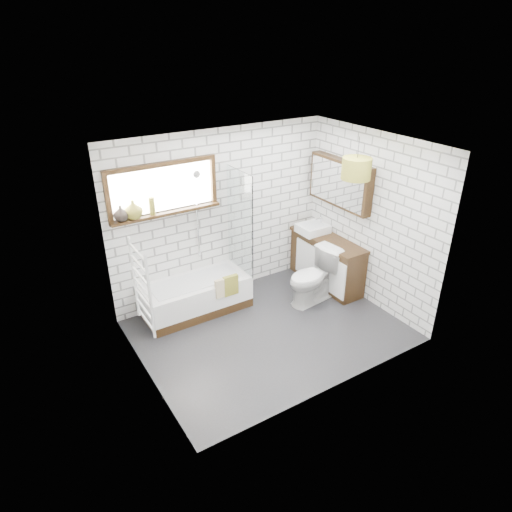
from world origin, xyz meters
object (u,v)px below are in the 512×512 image
bathtub (196,296)px  pendant (356,169)px  basin (313,229)px  toilet (313,277)px  vanity (326,261)px

bathtub → pendant: (1.83, -1.09, 1.86)m
bathtub → basin: size_ratio=3.38×
toilet → pendant: (0.25, -0.40, 1.69)m
vanity → pendant: bearing=-110.4°
bathtub → vanity: vanity is taller
vanity → pendant: 1.87m
bathtub → toilet: 1.72m
toilet → pendant: 1.76m
vanity → pendant: (-0.27, -0.72, 1.71)m
toilet → pendant: bearing=25.8°
toilet → basin: bearing=137.3°
vanity → basin: 0.56m
vanity → basin: size_ratio=3.08×
bathtub → pendant: 2.82m
vanity → basin: basin is taller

